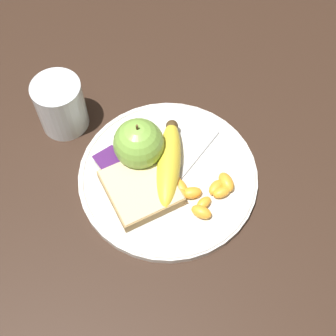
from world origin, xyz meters
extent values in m
plane|color=#332116|center=(0.00, 0.00, 0.00)|extent=(3.00, 3.00, 0.00)
cylinder|color=silver|center=(0.00, 0.00, 0.01)|extent=(0.29, 0.29, 0.01)
torus|color=silver|center=(0.00, 0.00, 0.01)|extent=(0.28, 0.28, 0.01)
cylinder|color=silver|center=(0.19, 0.08, 0.05)|extent=(0.08, 0.08, 0.09)
cylinder|color=#F4A81E|center=(0.19, 0.08, 0.04)|extent=(0.07, 0.07, 0.08)
sphere|color=#84BC47|center=(0.05, 0.02, 0.05)|extent=(0.08, 0.08, 0.08)
cylinder|color=brown|center=(0.05, 0.02, 0.10)|extent=(0.00, 0.00, 0.01)
ellipsoid|color=yellow|center=(0.01, -0.01, 0.03)|extent=(0.14, 0.13, 0.04)
sphere|color=#473319|center=(0.06, -0.05, 0.03)|extent=(0.02, 0.02, 0.02)
cube|color=#AB8751|center=(0.00, 0.05, 0.02)|extent=(0.12, 0.12, 0.02)
cube|color=beige|center=(0.00, 0.05, 0.02)|extent=(0.12, 0.11, 0.02)
cube|color=#B2B2B7|center=(0.00, -0.05, 0.01)|extent=(0.05, 0.12, 0.00)
cube|color=#B2B2B7|center=(-0.03, 0.03, 0.01)|extent=(0.04, 0.06, 0.00)
cube|color=white|center=(0.06, 0.07, 0.02)|extent=(0.04, 0.04, 0.02)
cube|color=#4C1E60|center=(0.06, 0.07, 0.03)|extent=(0.05, 0.04, 0.00)
ellipsoid|color=#F9A32D|center=(-0.05, -0.01, 0.02)|extent=(0.03, 0.04, 0.02)
ellipsoid|color=#F9A32D|center=(-0.09, 0.00, 0.02)|extent=(0.04, 0.03, 0.02)
ellipsoid|color=#F9A32D|center=(-0.04, 0.01, 0.02)|extent=(0.04, 0.04, 0.02)
ellipsoid|color=#F9A32D|center=(-0.07, -0.06, 0.02)|extent=(0.04, 0.03, 0.02)
ellipsoid|color=#F9A32D|center=(-0.07, -0.04, 0.02)|extent=(0.03, 0.03, 0.02)
ellipsoid|color=#F9A32D|center=(-0.02, 0.00, 0.02)|extent=(0.03, 0.02, 0.02)
ellipsoid|color=#F9A32D|center=(-0.08, -0.05, 0.02)|extent=(0.02, 0.03, 0.02)
ellipsoid|color=#F9A32D|center=(-0.08, -0.01, 0.02)|extent=(0.02, 0.03, 0.01)
ellipsoid|color=#F9A32D|center=(-0.03, 0.00, 0.02)|extent=(0.03, 0.02, 0.02)
camera|label=1|loc=(-0.29, 0.21, 0.66)|focal=50.00mm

